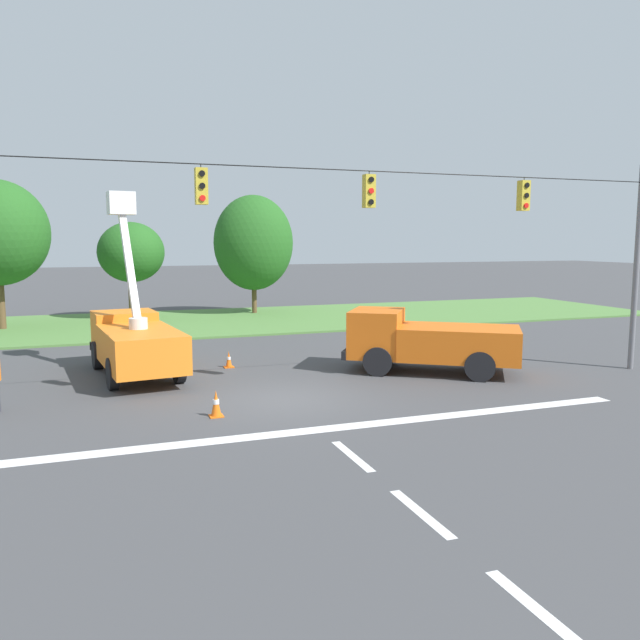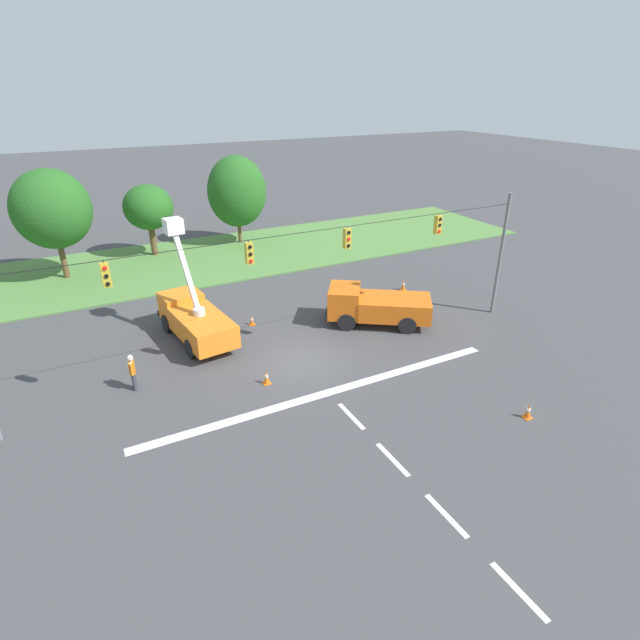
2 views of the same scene
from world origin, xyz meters
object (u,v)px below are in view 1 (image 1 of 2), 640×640
object	(u,v)px
tree_centre	(131,253)
utility_truck_bucket_lift	(134,338)
traffic_cone_mid_left	(229,360)
traffic_cone_foreground_left	(216,404)
traffic_cone_foreground_right	(480,340)
utility_truck_support_near	(427,340)
tree_east	(254,243)

from	to	relation	value
tree_centre	utility_truck_bucket_lift	bearing A→B (deg)	-93.02
traffic_cone_mid_left	tree_centre	bearing A→B (deg)	98.84
tree_centre	utility_truck_bucket_lift	world-z (taller)	utility_truck_bucket_lift
traffic_cone_foreground_left	traffic_cone_foreground_right	distance (m)	14.14
utility_truck_bucket_lift	traffic_cone_foreground_left	size ratio (longest dim) A/B	9.17
utility_truck_support_near	traffic_cone_mid_left	xyz separation A→B (m)	(-6.39, 3.09, -0.84)
traffic_cone_foreground_left	traffic_cone_mid_left	world-z (taller)	traffic_cone_foreground_left
tree_centre	traffic_cone_mid_left	distance (m)	16.27
tree_east	tree_centre	bearing A→B (deg)	-179.17
utility_truck_support_near	traffic_cone_mid_left	world-z (taller)	utility_truck_support_near
tree_centre	traffic_cone_foreground_right	distance (m)	20.65
utility_truck_bucket_lift	traffic_cone_foreground_left	xyz separation A→B (m)	(1.67, -6.05, -0.95)
tree_centre	traffic_cone_foreground_left	distance (m)	22.19
tree_east	traffic_cone_foreground_left	world-z (taller)	tree_east
utility_truck_support_near	traffic_cone_foreground_right	size ratio (longest dim) A/B	8.43
tree_east	utility_truck_support_near	distance (m)	19.22
tree_centre	traffic_cone_mid_left	world-z (taller)	tree_centre
tree_east	utility_truck_bucket_lift	world-z (taller)	tree_east
tree_centre	utility_truck_bucket_lift	size ratio (longest dim) A/B	0.88
utility_truck_support_near	traffic_cone_foreground_right	xyz separation A→B (m)	(4.55, 3.42, -0.76)
traffic_cone_foreground_right	utility_truck_support_near	bearing A→B (deg)	-143.03
tree_centre	traffic_cone_foreground_left	xyz separation A→B (m)	(0.83, -21.89, -3.55)
traffic_cone_foreground_left	traffic_cone_foreground_right	bearing A→B (deg)	27.56
utility_truck_bucket_lift	utility_truck_support_near	bearing A→B (deg)	-16.85
utility_truck_bucket_lift	traffic_cone_foreground_left	distance (m)	6.35
tree_centre	traffic_cone_mid_left	xyz separation A→B (m)	(2.44, -15.67, -3.61)
tree_centre	traffic_cone_mid_left	size ratio (longest dim) A/B	9.49
utility_truck_support_near	traffic_cone_foreground_left	bearing A→B (deg)	-158.66
utility_truck_bucket_lift	utility_truck_support_near	distance (m)	10.10
tree_east	traffic_cone_foreground_right	world-z (taller)	tree_east
utility_truck_bucket_lift	traffic_cone_foreground_right	distance (m)	14.25
tree_east	traffic_cone_foreground_right	xyz separation A→B (m)	(6.09, -15.45, -4.08)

